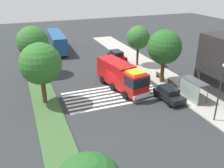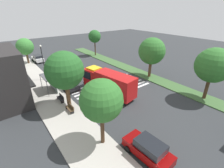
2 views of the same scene
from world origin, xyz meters
name	(u,v)px [view 1 (image 1 of 2)]	position (x,y,z in m)	size (l,w,h in m)	color
ground_plane	(109,90)	(0.00, 0.00, 0.00)	(120.00, 120.00, 0.00)	#2D3033
sidewalk	(169,80)	(0.00, 9.32, 0.07)	(60.00, 4.71, 0.14)	#ADA89E
median_strip	(45,100)	(0.00, -8.46, 0.07)	(60.00, 3.00, 0.14)	#3D6033
crosswalk	(113,95)	(1.52, 0.00, 0.01)	(5.85, 12.53, 0.01)	silver
fire_truck	(122,76)	(0.34, 1.68, 2.01)	(9.42, 4.00, 3.54)	#B71414
parked_car_west	(117,56)	(-11.34, 5.76, 0.92)	(4.57, 2.30, 1.82)	#720505
parked_car_mid	(169,94)	(5.34, 5.76, 0.86)	(4.32, 2.29, 1.68)	black
transit_bus	(57,41)	(-21.70, -3.13, 2.17)	(11.54, 3.16, 3.67)	navy
bus_stop_shelter	(192,86)	(6.29, 8.28, 1.89)	(3.50, 1.40, 2.46)	#4C4C51
bench_near_shelter	(172,84)	(2.29, 8.30, 0.59)	(1.60, 0.50, 0.90)	black
bench_west_of_shelter	(160,76)	(-0.83, 8.30, 0.59)	(1.60, 0.50, 0.90)	#4C3823
street_lamp	(220,88)	(11.17, 7.56, 3.82)	(0.36, 0.36, 6.24)	#2D2D30
sidewalk_tree_far_west	(138,38)	(-7.59, 7.96, 4.84)	(3.81, 3.81, 6.63)	#47301E
sidewalk_tree_west	(164,47)	(0.21, 7.96, 5.20)	(4.66, 4.66, 7.43)	#513823
median_tree_far_west	(33,42)	(-9.67, -8.46, 5.11)	(4.66, 4.66, 7.32)	#47301E
median_tree_west	(41,64)	(0.60, -8.46, 4.99)	(4.76, 4.76, 7.26)	#513823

